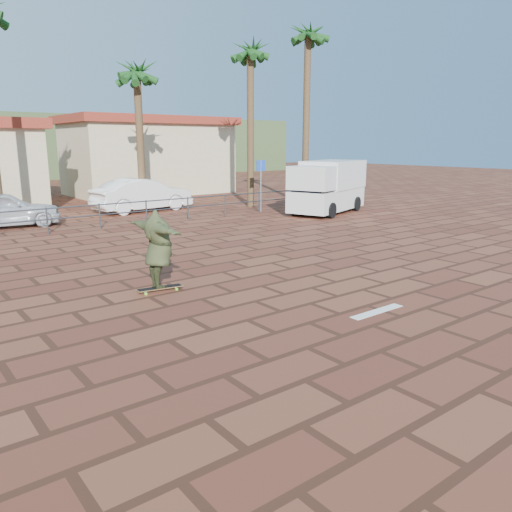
{
  "coord_description": "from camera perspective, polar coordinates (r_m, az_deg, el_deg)",
  "views": [
    {
      "loc": [
        -7.08,
        -7.26,
        3.31
      ],
      "look_at": [
        -0.29,
        1.52,
        0.8
      ],
      "focal_mm": 35.0,
      "sensor_mm": 36.0,
      "label": 1
    }
  ],
  "objects": [
    {
      "name": "street_sign",
      "position": [
        24.58,
        0.56,
        9.12
      ],
      "size": [
        0.51,
        0.07,
        2.51
      ],
      "rotation": [
        0.0,
        0.0,
        -0.01
      ],
      "color": "gray",
      "rests_on": "ground"
    },
    {
      "name": "car_silver",
      "position": [
        22.46,
        -26.94,
        4.76
      ],
      "size": [
        4.46,
        2.31,
        1.45
      ],
      "primitive_type": "imported",
      "rotation": [
        0.0,
        0.0,
        1.43
      ],
      "color": "silver",
      "rests_on": "ground"
    },
    {
      "name": "palm_right",
      "position": [
        26.99,
        -0.66,
        21.86
      ],
      "size": [
        2.4,
        2.4,
        9.05
      ],
      "color": "brown",
      "rests_on": "ground"
    },
    {
      "name": "skateboarder",
      "position": [
        11.39,
        -11.12,
        0.77
      ],
      "size": [
        0.63,
        2.2,
        1.78
      ],
      "primitive_type": "imported",
      "rotation": [
        0.0,
        0.0,
        1.59
      ],
      "color": "#343B20",
      "rests_on": "longboard"
    },
    {
      "name": "palm_far_right",
      "position": [
        28.31,
        5.95,
        23.28
      ],
      "size": [
        2.4,
        2.4,
        10.05
      ],
      "color": "brown",
      "rests_on": "ground"
    },
    {
      "name": "paint_stripe",
      "position": [
        10.4,
        13.67,
        -6.18
      ],
      "size": [
        1.4,
        0.22,
        0.01
      ],
      "primitive_type": "cube",
      "color": "white",
      "rests_on": "ground"
    },
    {
      "name": "ground",
      "position": [
        10.67,
        6.25,
        -5.42
      ],
      "size": [
        120.0,
        120.0,
        0.0
      ],
      "primitive_type": "plane",
      "color": "brown",
      "rests_on": "ground"
    },
    {
      "name": "car_white",
      "position": [
        25.52,
        -12.85,
        6.83
      ],
      "size": [
        5.07,
        2.16,
        1.63
      ],
      "primitive_type": "imported",
      "rotation": [
        0.0,
        0.0,
        1.66
      ],
      "color": "white",
      "rests_on": "ground"
    },
    {
      "name": "building_east",
      "position": [
        34.72,
        -12.2,
        11.2
      ],
      "size": [
        10.6,
        6.6,
        5.0
      ],
      "color": "beige",
      "rests_on": "ground"
    },
    {
      "name": "longboard",
      "position": [
        11.61,
        -10.93,
        -3.62
      ],
      "size": [
        1.07,
        0.38,
        0.1
      ],
      "rotation": [
        0.0,
        0.0,
        -0.15
      ],
      "color": "olive",
      "rests_on": "ground"
    },
    {
      "name": "campervan",
      "position": [
        24.61,
        8.22,
        7.96
      ],
      "size": [
        5.19,
        3.49,
        2.49
      ],
      "rotation": [
        0.0,
        0.0,
        0.34
      ],
      "color": "silver",
      "rests_on": "ground"
    },
    {
      "name": "guardrail",
      "position": [
        20.69,
        -17.46,
        4.86
      ],
      "size": [
        24.06,
        0.06,
        1.0
      ],
      "color": "#47494F",
      "rests_on": "ground"
    },
    {
      "name": "palm_center",
      "position": [
        25.28,
        -13.47,
        19.36
      ],
      "size": [
        2.4,
        2.4,
        7.75
      ],
      "color": "brown",
      "rests_on": "ground"
    }
  ]
}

